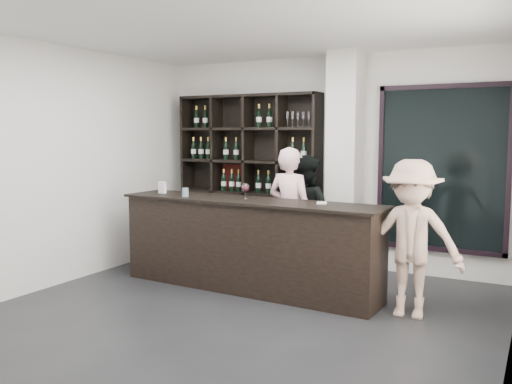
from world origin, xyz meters
The scene contains 12 objects.
floor centered at (0.00, 0.00, -0.01)m, with size 5.00×5.50×0.01m, color black.
wine_shelf centered at (-1.15, 2.57, 1.20)m, with size 2.20×0.35×2.40m, color black, non-canonical shape.
structural_column centered at (0.35, 2.47, 1.45)m, with size 0.40×0.40×2.90m, color silver.
glass_panel centered at (1.55, 2.69, 1.40)m, with size 1.60×0.08×2.10m.
tasting_counter centered at (-0.35, 1.10, 0.54)m, with size 3.27×0.68×1.07m.
taster_pink centered at (-0.15, 1.85, 0.84)m, with size 0.61×0.40×1.67m, color #FAC3C8.
taster_black centered at (-0.10, 2.24, 0.78)m, with size 0.76×0.59×1.56m, color black.
customer centered at (1.55, 1.05, 0.79)m, with size 1.03×0.59×1.59m, color tan.
wine_glass centered at (-0.39, 1.12, 1.18)m, with size 0.09×0.09×0.21m, color white, non-canonical shape.
spit_cup centered at (-1.16, 0.99, 1.13)m, with size 0.08×0.08×0.11m, color silver.
napkin_stack centered at (0.55, 1.15, 1.08)m, with size 0.11×0.11×0.02m, color white.
card_stand centered at (-1.64, 1.15, 1.15)m, with size 0.10×0.05×0.15m, color white.
Camera 1 is at (2.70, -4.37, 1.85)m, focal length 38.00 mm.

